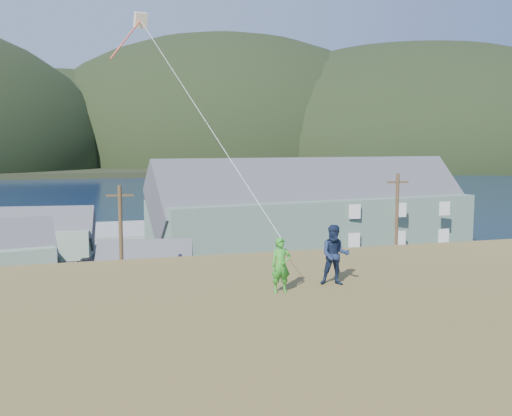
{
  "coord_description": "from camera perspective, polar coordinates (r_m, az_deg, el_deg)",
  "views": [
    {
      "loc": [
        -5.19,
        -33.11,
        11.26
      ],
      "look_at": [
        0.98,
        -11.52,
        8.8
      ],
      "focal_mm": 40.0,
      "sensor_mm": 36.0,
      "label": 1
    }
  ],
  "objects": [
    {
      "name": "kite_flyer_green",
      "position": [
        15.86,
        2.5,
        -5.74
      ],
      "size": [
        0.56,
        0.37,
        1.53
      ],
      "primitive_type": "imported",
      "rotation": [
        0.0,
        0.0,
        -0.01
      ],
      "color": "#309027",
      "rests_on": "hillside"
    },
    {
      "name": "kite_flyer_navy",
      "position": [
        16.84,
        7.9,
        -4.68
      ],
      "size": [
        1.04,
        0.92,
        1.77
      ],
      "primitive_type": "imported",
      "rotation": [
        0.0,
        0.0,
        -0.35
      ],
      "color": "#17233F",
      "rests_on": "hillside"
    },
    {
      "name": "shed_white",
      "position": [
        41.9,
        -11.04,
        -6.5
      ],
      "size": [
        7.53,
        5.71,
        5.4
      ],
      "rotation": [
        0.0,
        0.0,
        -0.19
      ],
      "color": "silver",
      "rests_on": "waterfront_lot"
    },
    {
      "name": "far_hills",
      "position": [
        315.28,
        -8.56,
        4.49
      ],
      "size": [
        760.0,
        265.0,
        143.0
      ],
      "color": "black",
      "rests_on": "ground"
    },
    {
      "name": "kite_rig",
      "position": [
        22.4,
        -11.49,
        17.42
      ],
      "size": [
        2.16,
        4.02,
        10.83
      ],
      "color": "beige",
      "rests_on": "ground"
    },
    {
      "name": "lodge",
      "position": [
        59.62,
        6.06,
        -0.15
      ],
      "size": [
        35.44,
        14.61,
        12.1
      ],
      "rotation": [
        0.0,
        0.0,
        0.15
      ],
      "color": "slate",
      "rests_on": "waterfront_lot"
    },
    {
      "name": "shed_palegreen_far",
      "position": [
        61.02,
        -20.23,
        -2.48
      ],
      "size": [
        9.83,
        6.28,
        6.25
      ],
      "rotation": [
        0.0,
        0.0,
        -0.11
      ],
      "color": "gray",
      "rests_on": "waterfront_lot"
    },
    {
      "name": "grass_strip",
      "position": [
        33.47,
        -6.28,
        -13.35
      ],
      "size": [
        110.0,
        8.0,
        0.1
      ],
      "primitive_type": "cube",
      "color": "#4C3D19",
      "rests_on": "ground"
    },
    {
      "name": "parked_cars",
      "position": [
        55.4,
        -18.77,
        -4.94
      ],
      "size": [
        20.58,
        12.84,
        1.56
      ],
      "color": "black",
      "rests_on": "waterfront_lot"
    },
    {
      "name": "wharf",
      "position": [
        73.91,
        -16.43,
        -2.42
      ],
      "size": [
        26.0,
        14.0,
        0.9
      ],
      "primitive_type": "cube",
      "color": "gray",
      "rests_on": "ground"
    },
    {
      "name": "utility_poles",
      "position": [
        35.4,
        -10.59,
        -4.83
      ],
      "size": [
        34.02,
        0.24,
        9.27
      ],
      "color": "#47331E",
      "rests_on": "waterfront_lot"
    },
    {
      "name": "waterfront_lot",
      "position": [
        51.61,
        -9.87,
        -6.38
      ],
      "size": [
        72.0,
        36.0,
        0.12
      ],
      "primitive_type": "cube",
      "color": "#28282B",
      "rests_on": "ground"
    },
    {
      "name": "ground",
      "position": [
        35.36,
        -6.84,
        -12.37
      ],
      "size": [
        900.0,
        900.0,
        0.0
      ],
      "primitive_type": "plane",
      "color": "#0A1638",
      "rests_on": "ground"
    },
    {
      "name": "far_shore",
      "position": [
        363.29,
        -15.19,
        4.41
      ],
      "size": [
        900.0,
        320.0,
        2.0
      ],
      "primitive_type": "cube",
      "color": "black",
      "rests_on": "ground"
    }
  ]
}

